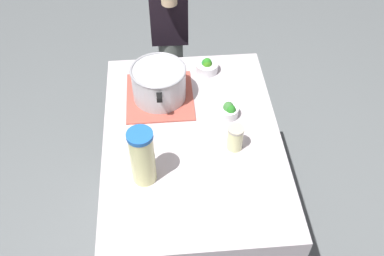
% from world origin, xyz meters
% --- Properties ---
extents(ground_plane, '(8.00, 8.00, 0.00)m').
position_xyz_m(ground_plane, '(0.00, 0.00, 0.00)').
color(ground_plane, slate).
extents(counter_slab, '(1.10, 0.77, 0.92)m').
position_xyz_m(counter_slab, '(0.00, 0.00, 0.46)').
color(counter_slab, beige).
rests_on(counter_slab, ground_plane).
extents(dish_cloth, '(0.34, 0.31, 0.01)m').
position_xyz_m(dish_cloth, '(0.26, 0.13, 0.92)').
color(dish_cloth, '#B14F42').
rests_on(dish_cloth, counter_slab).
extents(cooking_pot, '(0.32, 0.25, 0.16)m').
position_xyz_m(cooking_pot, '(0.26, 0.13, 1.01)').
color(cooking_pot, '#B7B7BC').
rests_on(cooking_pot, dish_cloth).
extents(lemonade_pitcher, '(0.10, 0.10, 0.26)m').
position_xyz_m(lemonade_pitcher, '(-0.21, 0.21, 1.05)').
color(lemonade_pitcher, beige).
rests_on(lemonade_pitcher, counter_slab).
extents(mason_jar, '(0.07, 0.07, 0.12)m').
position_xyz_m(mason_jar, '(-0.08, -0.17, 0.98)').
color(mason_jar, beige).
rests_on(mason_jar, counter_slab).
extents(broccoli_bowl_front, '(0.10, 0.10, 0.08)m').
position_xyz_m(broccoli_bowl_front, '(0.11, -0.17, 0.95)').
color(broccoli_bowl_front, silver).
rests_on(broccoli_bowl_front, counter_slab).
extents(broccoli_bowl_center, '(0.11, 0.11, 0.08)m').
position_xyz_m(broccoli_bowl_center, '(0.43, -0.11, 0.95)').
color(broccoli_bowl_center, silver).
rests_on(broccoli_bowl_center, counter_slab).
extents(person_cook, '(0.50, 0.21, 1.66)m').
position_xyz_m(person_cook, '(0.89, 0.06, 0.92)').
color(person_cook, slate).
rests_on(person_cook, ground_plane).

